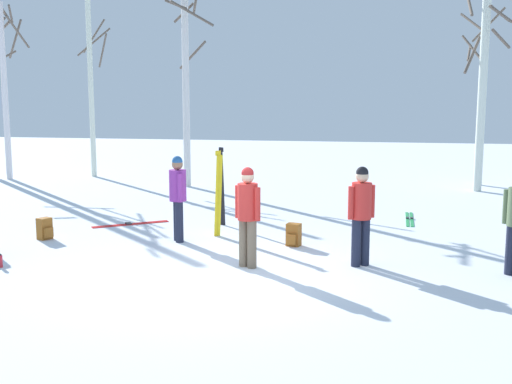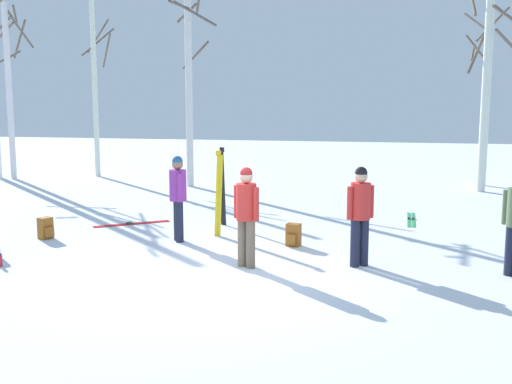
# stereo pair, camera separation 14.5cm
# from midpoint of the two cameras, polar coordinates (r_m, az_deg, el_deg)

# --- Properties ---
(ground_plane) EXTENTS (60.00, 60.00, 0.00)m
(ground_plane) POSITION_cam_midpoint_polar(r_m,az_deg,el_deg) (10.40, -2.97, -7.57)
(ground_plane) COLOR white
(person_1) EXTENTS (0.47, 0.34, 1.72)m
(person_1) POSITION_cam_midpoint_polar(r_m,az_deg,el_deg) (10.75, -0.48, -1.66)
(person_1) COLOR #72604C
(person_1) RESTS_ON ground_plane
(person_2) EXTENTS (0.34, 0.47, 1.72)m
(person_2) POSITION_cam_midpoint_polar(r_m,az_deg,el_deg) (12.75, -6.65, -0.07)
(person_2) COLOR #1E2338
(person_2) RESTS_ON ground_plane
(person_3) EXTENTS (0.44, 0.34, 1.72)m
(person_3) POSITION_cam_midpoint_polar(r_m,az_deg,el_deg) (10.96, 9.66, -1.57)
(person_3) COLOR #1E2338
(person_3) RESTS_ON ground_plane
(ski_pair_planted_0) EXTENTS (0.19, 0.08, 1.75)m
(ski_pair_planted_0) POSITION_cam_midpoint_polar(r_m,az_deg,el_deg) (14.29, -2.74, 0.49)
(ski_pair_planted_0) COLOR black
(ski_pair_planted_0) RESTS_ON ground_plane
(ski_pair_planted_1) EXTENTS (0.18, 0.13, 1.78)m
(ski_pair_planted_1) POSITION_cam_midpoint_polar(r_m,az_deg,el_deg) (13.17, -3.03, -0.17)
(ski_pair_planted_1) COLOR yellow
(ski_pair_planted_1) RESTS_ON ground_plane
(ski_pair_lying_0) EXTENTS (1.51, 1.15, 0.05)m
(ski_pair_lying_0) POSITION_cam_midpoint_polar(r_m,az_deg,el_deg) (14.73, -10.76, -2.80)
(ski_pair_lying_0) COLOR red
(ski_pair_lying_0) RESTS_ON ground_plane
(ski_pair_lying_1) EXTENTS (0.22, 1.75, 0.05)m
(ski_pair_lying_1) POSITION_cam_midpoint_polar(r_m,az_deg,el_deg) (15.42, 13.93, -2.39)
(ski_pair_lying_1) COLOR green
(ski_pair_lying_1) RESTS_ON ground_plane
(backpack_0) EXTENTS (0.30, 0.32, 0.44)m
(backpack_0) POSITION_cam_midpoint_polar(r_m,az_deg,el_deg) (12.42, 3.69, -3.86)
(backpack_0) COLOR #99591E
(backpack_0) RESTS_ON ground_plane
(backpack_1) EXTENTS (0.34, 0.32, 0.44)m
(backpack_1) POSITION_cam_midpoint_polar(r_m,az_deg,el_deg) (13.67, -17.97, -3.10)
(backpack_1) COLOR #99591E
(backpack_1) RESTS_ON ground_plane
(water_bottle_0) EXTENTS (0.07, 0.07, 0.24)m
(water_bottle_0) POSITION_cam_midpoint_polar(r_m,az_deg,el_deg) (11.77, -21.52, -5.69)
(water_bottle_0) COLOR red
(water_bottle_0) RESTS_ON ground_plane
(birch_tree_1) EXTENTS (1.72, 1.66, 5.95)m
(birch_tree_1) POSITION_cam_midpoint_polar(r_m,az_deg,el_deg) (23.57, -20.96, 8.75)
(birch_tree_1) COLOR white
(birch_tree_1) RESTS_ON ground_plane
(birch_tree_2) EXTENTS (1.41, 0.81, 6.48)m
(birch_tree_2) POSITION_cam_midpoint_polar(r_m,az_deg,el_deg) (23.43, -13.98, 9.55)
(birch_tree_2) COLOR silver
(birch_tree_2) RESTS_ON ground_plane
(birch_tree_3) EXTENTS (1.53, 1.57, 6.04)m
(birch_tree_3) POSITION_cam_midpoint_polar(r_m,az_deg,el_deg) (20.29, -5.77, 9.57)
(birch_tree_3) COLOR silver
(birch_tree_3) RESTS_ON ground_plane
(birch_tree_4) EXTENTS (1.34, 1.34, 5.79)m
(birch_tree_4) POSITION_cam_midpoint_polar(r_m,az_deg,el_deg) (20.28, 20.02, 8.62)
(birch_tree_4) COLOR silver
(birch_tree_4) RESTS_ON ground_plane
(birch_tree_5) EXTENTS (1.44, 1.41, 6.09)m
(birch_tree_5) POSITION_cam_midpoint_polar(r_m,az_deg,el_deg) (21.69, 20.09, 9.07)
(birch_tree_5) COLOR silver
(birch_tree_5) RESTS_ON ground_plane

